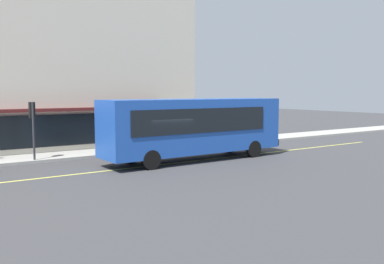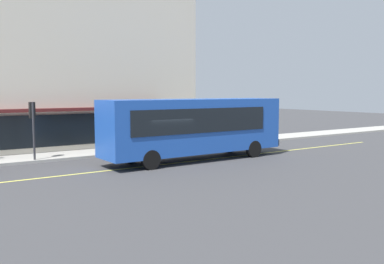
{
  "view_description": "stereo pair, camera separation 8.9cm",
  "coord_description": "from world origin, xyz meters",
  "px_view_note": "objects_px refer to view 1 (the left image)",
  "views": [
    {
      "loc": [
        -11.33,
        -19.42,
        3.93
      ],
      "look_at": [
        2.28,
        0.52,
        1.6
      ],
      "focal_mm": 39.39,
      "sensor_mm": 36.0,
      "label": 1
    },
    {
      "loc": [
        -11.25,
        -19.47,
        3.93
      ],
      "look_at": [
        2.28,
        0.52,
        1.6
      ],
      "focal_mm": 39.39,
      "sensor_mm": 36.0,
      "label": 2
    }
  ],
  "objects_px": {
    "bus": "(195,126)",
    "traffic_light": "(32,117)",
    "pedestrian_at_corner": "(184,129)",
    "pedestrian_near_storefront": "(231,128)"
  },
  "relations": [
    {
      "from": "bus",
      "to": "traffic_light",
      "type": "height_order",
      "value": "bus"
    },
    {
      "from": "bus",
      "to": "traffic_light",
      "type": "relative_size",
      "value": 3.49
    },
    {
      "from": "pedestrian_at_corner",
      "to": "pedestrian_near_storefront",
      "type": "xyz_separation_m",
      "value": [
        3.34,
        -1.48,
        -0.02
      ]
    },
    {
      "from": "bus",
      "to": "pedestrian_near_storefront",
      "type": "height_order",
      "value": "bus"
    },
    {
      "from": "bus",
      "to": "traffic_light",
      "type": "bearing_deg",
      "value": 150.03
    },
    {
      "from": "bus",
      "to": "traffic_light",
      "type": "distance_m",
      "value": 9.08
    },
    {
      "from": "pedestrian_at_corner",
      "to": "bus",
      "type": "bearing_deg",
      "value": -117.71
    },
    {
      "from": "bus",
      "to": "pedestrian_at_corner",
      "type": "bearing_deg",
      "value": 62.29
    },
    {
      "from": "pedestrian_near_storefront",
      "to": "pedestrian_at_corner",
      "type": "bearing_deg",
      "value": 156.2
    },
    {
      "from": "bus",
      "to": "pedestrian_at_corner",
      "type": "height_order",
      "value": "bus"
    }
  ]
}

